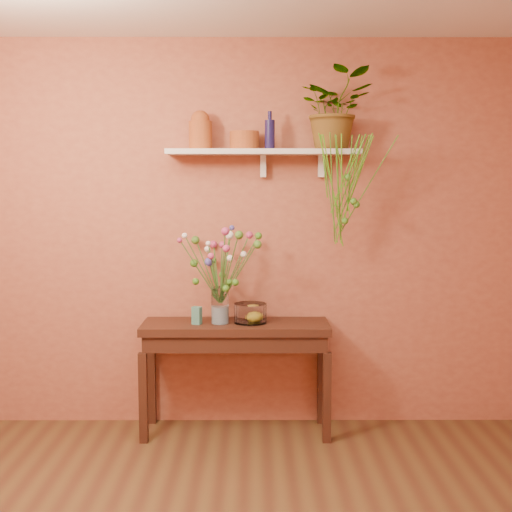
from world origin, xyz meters
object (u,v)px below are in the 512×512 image
at_px(terracotta_jug, 200,131).
at_px(glass_bowl, 250,314).
at_px(spider_plant, 335,109).
at_px(glass_vase, 220,308).
at_px(bouquet, 222,256).
at_px(blue_bottle, 270,134).
at_px(sideboard, 236,339).

xyz_separation_m(terracotta_jug, glass_bowl, (0.34, -0.10, -1.23)).
relative_size(spider_plant, glass_bowl, 2.39).
height_order(glass_vase, bouquet, bouquet).
height_order(terracotta_jug, glass_bowl, terracotta_jug).
height_order(terracotta_jug, blue_bottle, terracotta_jug).
bearing_deg(sideboard, blue_bottle, 17.67).
bearing_deg(spider_plant, glass_bowl, -171.21).
xyz_separation_m(blue_bottle, glass_vase, (-0.34, -0.09, -1.17)).
relative_size(blue_bottle, glass_bowl, 1.14).
distance_m(sideboard, bouquet, 0.58).
bearing_deg(blue_bottle, spider_plant, 2.12).
relative_size(terracotta_jug, bouquet, 0.47).
xyz_separation_m(blue_bottle, bouquet, (-0.32, -0.09, -0.81)).
bearing_deg(glass_bowl, glass_vase, -175.59).
bearing_deg(glass_bowl, blue_bottle, 28.68).
relative_size(bouquet, glass_bowl, 2.53).
distance_m(terracotta_jug, glass_bowl, 1.28).
height_order(sideboard, blue_bottle, blue_bottle).
distance_m(spider_plant, glass_vase, 1.54).
bearing_deg(blue_bottle, sideboard, -162.33).
distance_m(sideboard, spider_plant, 1.68).
bearing_deg(blue_bottle, glass_bowl, -151.32).
height_order(sideboard, bouquet, bouquet).
xyz_separation_m(glass_vase, glass_bowl, (0.20, 0.02, -0.04)).
relative_size(terracotta_jug, glass_bowl, 1.18).
bearing_deg(terracotta_jug, glass_bowl, -16.96).
bearing_deg(sideboard, glass_bowl, 1.05).
bearing_deg(blue_bottle, terracotta_jug, 176.24).
relative_size(sideboard, glass_vase, 5.14).
xyz_separation_m(spider_plant, glass_bowl, (-0.57, -0.09, -1.37)).
height_order(spider_plant, bouquet, spider_plant).
height_order(terracotta_jug, bouquet, terracotta_jug).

